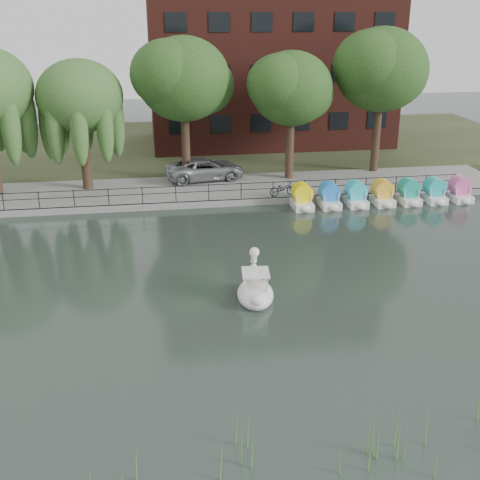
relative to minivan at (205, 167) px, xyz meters
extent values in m
plane|color=#3D4B45|center=(-0.26, -17.91, -1.25)|extent=(120.00, 120.00, 0.00)
cube|color=gray|center=(-0.26, -1.91, -1.05)|extent=(40.00, 6.00, 0.40)
cube|color=gray|center=(-0.26, -4.86, -1.05)|extent=(40.00, 0.25, 0.40)
cube|color=#47512D|center=(-0.26, 12.09, -1.07)|extent=(60.00, 22.00, 0.36)
cylinder|color=black|center=(-0.26, -4.66, 0.10)|extent=(32.00, 0.04, 0.04)
cylinder|color=black|center=(-0.26, -4.66, -0.30)|extent=(32.00, 0.04, 0.04)
cylinder|color=black|center=(-0.26, -4.66, -0.35)|extent=(0.05, 0.05, 1.00)
cube|color=#4C1E16|center=(6.74, 12.09, 8.11)|extent=(20.00, 10.00, 18.00)
cylinder|color=#473323|center=(-7.76, -0.91, 1.05)|extent=(0.60, 0.60, 3.80)
ellipsoid|color=#507837|center=(-7.76, -0.91, 5.04)|extent=(5.32, 5.32, 4.52)
cylinder|color=#473323|center=(-1.26, 0.09, 1.40)|extent=(0.60, 0.60, 4.50)
ellipsoid|color=#3A5C23|center=(-1.26, 0.09, 5.85)|extent=(6.00, 6.00, 5.10)
cylinder|color=#473323|center=(5.74, -0.41, 1.17)|extent=(0.60, 0.60, 4.05)
ellipsoid|color=#3A5C23|center=(5.74, -0.41, 5.18)|extent=(5.40, 5.40, 4.59)
cylinder|color=#473323|center=(12.24, 0.59, 1.51)|extent=(0.60, 0.60, 4.72)
ellipsoid|color=#3A5C23|center=(12.24, 0.59, 6.18)|extent=(6.30, 6.30, 5.36)
imported|color=gray|center=(0.00, 0.00, 0.00)|extent=(3.78, 6.51, 1.70)
imported|color=gray|center=(4.41, -4.46, -0.35)|extent=(0.90, 1.80, 1.00)
ellipsoid|color=white|center=(0.33, -17.54, -0.98)|extent=(1.77, 2.56, 0.54)
cube|color=white|center=(0.32, -17.63, -0.72)|extent=(1.09, 1.17, 0.27)
cube|color=white|center=(0.32, -17.58, 0.02)|extent=(1.24, 1.32, 0.05)
ellipsoid|color=white|center=(0.22, -18.56, -0.76)|extent=(0.61, 0.50, 0.50)
sphere|color=white|center=(0.42, -16.74, 0.58)|extent=(0.43, 0.43, 0.43)
cone|color=black|center=(0.45, -16.46, 0.55)|extent=(0.20, 0.25, 0.18)
cylinder|color=yellow|center=(0.43, -16.58, 0.56)|extent=(0.24, 0.11, 0.23)
cube|color=white|center=(5.29, -5.94, -1.03)|extent=(1.15, 1.70, 0.44)
cylinder|color=#FFEF0E|center=(5.29, -5.84, -0.30)|extent=(0.90, 1.20, 0.90)
cube|color=white|center=(6.99, -5.94, -1.03)|extent=(1.15, 1.70, 0.44)
cylinder|color=#277FE8|center=(6.99, -5.84, -0.30)|extent=(0.90, 1.20, 0.90)
cube|color=white|center=(8.69, -5.94, -1.03)|extent=(1.15, 1.70, 0.44)
cylinder|color=#2FC4D7|center=(8.69, -5.84, -0.30)|extent=(0.90, 1.20, 0.90)
cube|color=white|center=(10.39, -5.94, -1.03)|extent=(1.15, 1.70, 0.44)
cylinder|color=yellow|center=(10.39, -5.84, -0.30)|extent=(0.90, 1.20, 0.90)
cube|color=white|center=(12.09, -5.94, -1.03)|extent=(1.15, 1.70, 0.44)
cylinder|color=teal|center=(12.09, -5.84, -0.30)|extent=(0.90, 1.20, 0.90)
cube|color=white|center=(13.79, -5.94, -1.03)|extent=(1.15, 1.70, 0.44)
cylinder|color=#29B2B5|center=(13.79, -5.84, -0.30)|extent=(0.90, 1.20, 0.90)
cube|color=white|center=(15.49, -5.94, -1.03)|extent=(1.15, 1.70, 0.44)
cylinder|color=#E85AA5|center=(15.49, -5.84, -0.30)|extent=(0.90, 1.20, 0.90)
camera|label=1|loc=(-3.75, -39.69, 10.23)|focal=45.00mm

